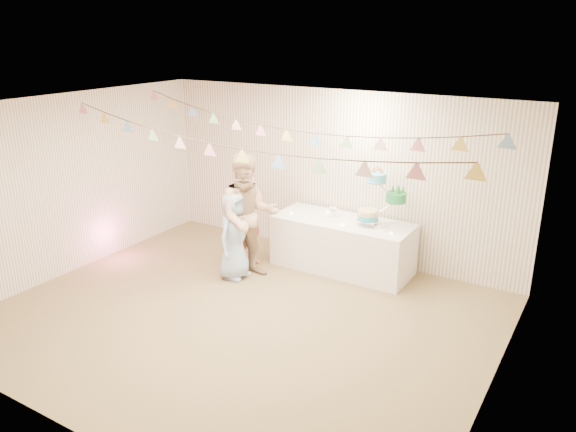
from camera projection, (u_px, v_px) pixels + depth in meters
The scene contains 23 objects.
floor at pixel (241, 317), 7.07m from camera, with size 6.00×6.00×0.00m, color brown.
ceiling at pixel (235, 109), 6.23m from camera, with size 6.00×6.00×0.00m, color white.
back_wall at pixel (334, 175), 8.67m from camera, with size 6.00×6.00×0.00m, color white.
front_wall at pixel (60, 304), 4.63m from camera, with size 6.00×6.00×0.00m, color white.
left_wall at pixel (71, 184), 8.13m from camera, with size 5.00×5.00×0.00m, color white.
right_wall at pixel (502, 275), 5.17m from camera, with size 5.00×5.00×0.00m, color white.
table at pixel (342, 245), 8.36m from camera, with size 2.06×0.82×0.77m, color white.
cake_stand at pixel (381, 201), 7.89m from camera, with size 0.71×0.42×0.80m, color silver, non-canonical shape.
cake_bottom at pixel (368, 221), 8.01m from camera, with size 0.31×0.31×0.15m, color teal, non-canonical shape.
cake_middle at pixel (395, 204), 7.89m from camera, with size 0.27×0.27×0.22m, color #1A7A3B, non-canonical shape.
cake_top_tier at pixel (377, 185), 7.82m from camera, with size 0.25×0.25×0.19m, color #48BCE3, non-canonical shape.
platter at pixel (309, 216), 8.48m from camera, with size 0.31×0.31×0.02m, color white.
posy at pixel (333, 213), 8.36m from camera, with size 0.14×0.14×0.17m, color white, non-canonical shape.
person_adult_a at pixel (247, 211), 8.31m from camera, with size 0.64×0.42×1.75m, color #E07F75.
person_adult_b at pixel (248, 217), 7.95m from camera, with size 0.89×0.69×1.83m, color tan.
person_child at pixel (235, 235), 8.00m from camera, with size 0.63×0.41×1.29m, color #91A9CD.
bunting_back at pixel (287, 119), 7.20m from camera, with size 5.60×1.10×0.40m, color pink, non-canonical shape.
bunting_front at pixel (225, 137), 6.16m from camera, with size 5.60×0.90×0.36m, color #72A5E5, non-canonical shape.
tealight_0 at pixel (291, 213), 8.51m from camera, with size 0.04×0.04×0.03m, color #FFD88C.
tealight_1 at pixel (328, 212), 8.55m from camera, with size 0.04×0.04×0.03m, color #FFD88C.
tealight_2 at pixel (343, 225), 8.01m from camera, with size 0.04×0.04×0.03m, color #FFD88C.
tealight_3 at pixel (371, 219), 8.24m from camera, with size 0.04×0.04×0.03m, color #FFD88C.
tealight_4 at pixel (391, 233), 7.68m from camera, with size 0.04×0.04×0.03m, color #FFD88C.
Camera 1 is at (3.77, -5.06, 3.48)m, focal length 35.00 mm.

